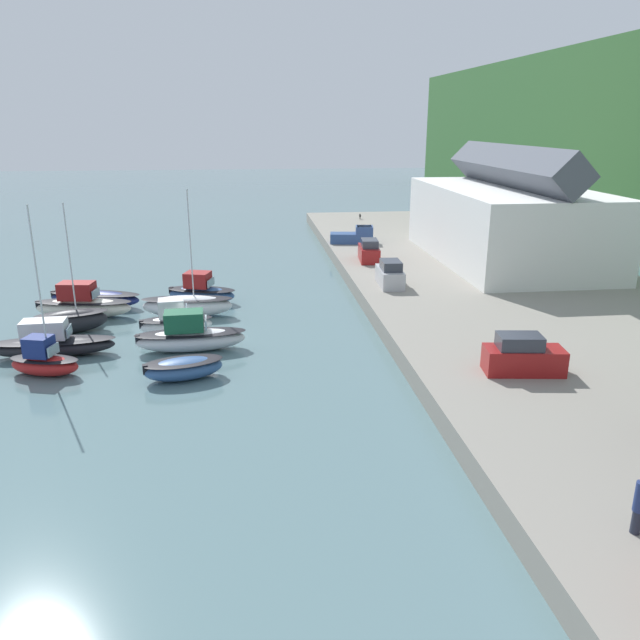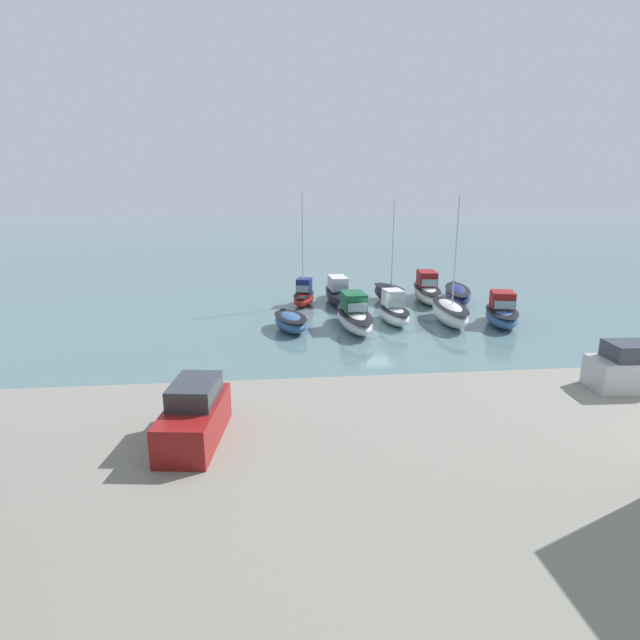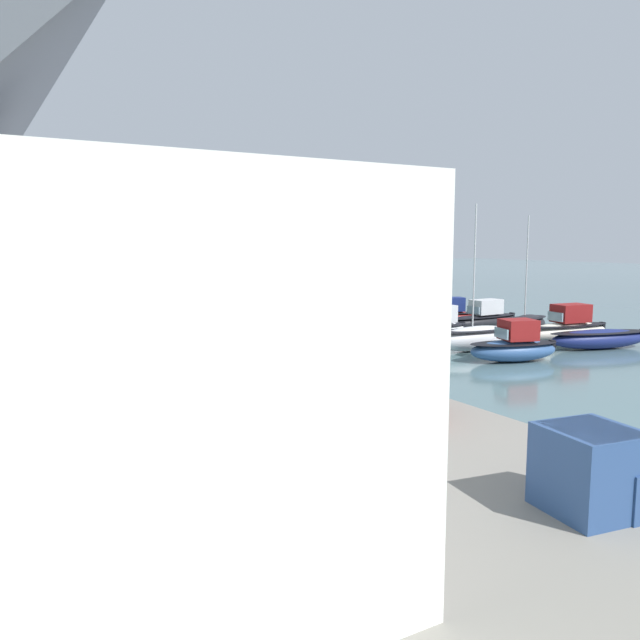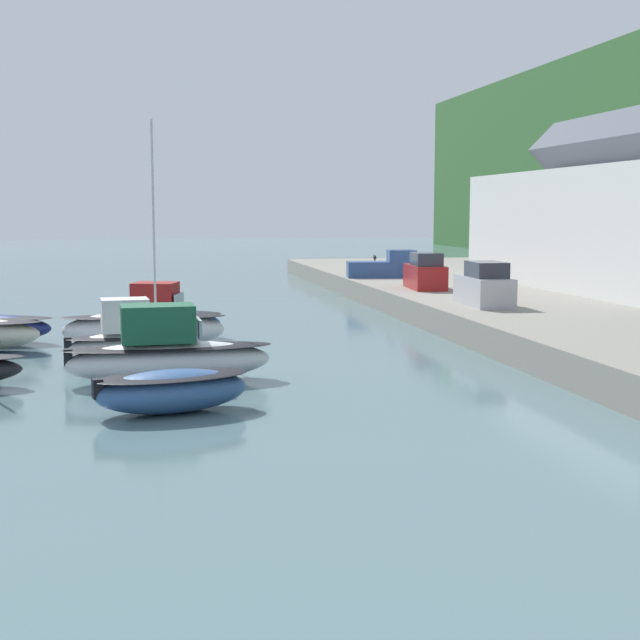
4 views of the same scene
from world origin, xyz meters
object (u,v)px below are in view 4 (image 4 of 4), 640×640
moored_boat_1 (144,329)px  moored_boat_2 (131,342)px  moored_boat_0 (160,317)px  parked_car_2 (484,287)px  parked_car_1 (425,273)px  pickup_truck_0 (387,266)px  moored_boat_3 (167,354)px  moored_boat_4 (172,390)px  dog_on_quay (375,257)px

moored_boat_1 → moored_boat_2: size_ratio=1.86×
moored_boat_0 → moored_boat_1: bearing=5.0°
moored_boat_1 → parked_car_2: moored_boat_1 is taller
moored_boat_1 → parked_car_1: moored_boat_1 is taller
moored_boat_1 → parked_car_1: size_ratio=2.21×
parked_car_1 → pickup_truck_0: size_ratio=0.88×
moored_boat_2 → moored_boat_3: 3.51m
moored_boat_4 → parked_car_1: bearing=134.5°
moored_boat_3 → dog_on_quay: size_ratio=8.20×
moored_boat_3 → parked_car_2: 18.72m
moored_boat_0 → pickup_truck_0: 24.04m
moored_boat_0 → pickup_truck_0: (-17.95, 15.96, 1.15)m
moored_boat_2 → pickup_truck_0: size_ratio=1.04×
moored_boat_1 → moored_boat_3: 7.63m
moored_boat_2 → dog_on_quay: (-43.61, 20.89, 0.77)m
moored_boat_0 → moored_boat_4: moored_boat_0 is taller
moored_boat_2 → dog_on_quay: size_ratio=5.86×
moored_boat_0 → parked_car_2: size_ratio=1.42×
moored_boat_1 → moored_boat_2: bearing=-2.1°
moored_boat_0 → parked_car_1: bearing=135.0°
moored_boat_1 → dog_on_quay: moored_boat_1 is taller
moored_boat_2 → moored_boat_3: moored_boat_3 is taller
parked_car_2 → dog_on_quay: 36.80m
moored_boat_0 → pickup_truck_0: bearing=154.7°
parked_car_1 → parked_car_2: (9.66, -0.10, 0.00)m
moored_boat_4 → moored_boat_1: bearing=170.5°
moored_boat_1 → dog_on_quay: size_ratio=10.90×
parked_car_1 → dog_on_quay: (-26.92, 3.97, -0.46)m
moored_boat_0 → moored_boat_3: bearing=16.4°
moored_boat_4 → moored_boat_2: bearing=175.8°
parked_car_2 → pickup_truck_0: (-19.05, 0.38, -0.10)m
parked_car_2 → pickup_truck_0: parked_car_2 is taller
moored_boat_0 → parked_car_2: 15.66m
moored_boat_2 → parked_car_2: 18.27m
moored_boat_4 → parked_car_2: (-15.03, 15.56, 1.51)m
moored_boat_0 → moored_boat_2: size_ratio=1.18×
moored_boat_0 → parked_car_1: (-8.56, 15.68, 1.25)m
moored_boat_4 → pickup_truck_0: size_ratio=1.00×
moored_boat_1 → moored_boat_4: size_ratio=1.94×
moored_boat_3 → moored_boat_4: 4.72m
moored_boat_1 → moored_boat_3: (7.59, 0.77, 0.10)m
parked_car_2 → moored_boat_2: bearing=-154.9°
moored_boat_1 → moored_boat_4: 12.33m
moored_boat_3 → parked_car_1: 25.41m
moored_boat_2 → moored_boat_3: size_ratio=0.71×
moored_boat_0 → dog_on_quay: moored_boat_0 is taller
moored_boat_2 → moored_boat_4: 8.10m
moored_boat_0 → moored_boat_1: 3.90m
moored_boat_1 → parked_car_2: bearing=103.6°
moored_boat_2 → parked_car_2: (-7.04, 16.82, 1.23)m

